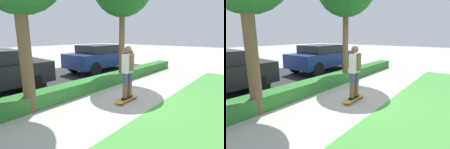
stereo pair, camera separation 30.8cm
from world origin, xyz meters
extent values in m
plane|color=#ADA89E|center=(0.00, 0.00, 0.00)|extent=(60.00, 60.00, 0.00)
cube|color=#2D2D30|center=(0.00, 4.20, 0.00)|extent=(12.57, 5.00, 0.01)
cube|color=#2D702D|center=(0.00, 1.60, 0.22)|extent=(12.57, 0.60, 0.45)
cube|color=gold|center=(-0.18, -0.13, 0.09)|extent=(0.99, 0.24, 0.02)
cylinder|color=red|center=(0.16, -0.22, 0.04)|extent=(0.08, 0.04, 0.08)
cylinder|color=red|center=(0.16, -0.04, 0.04)|extent=(0.08, 0.04, 0.08)
cylinder|color=red|center=(-0.52, -0.22, 0.04)|extent=(0.08, 0.04, 0.08)
cylinder|color=red|center=(-0.52, -0.04, 0.04)|extent=(0.08, 0.04, 0.08)
cube|color=black|center=(-0.30, -0.13, 0.13)|extent=(0.26, 0.09, 0.07)
cylinder|color=brown|center=(-0.30, -0.13, 0.55)|extent=(0.15, 0.15, 0.77)
cylinder|color=#3D4766|center=(-0.30, -0.13, 0.78)|extent=(0.17, 0.17, 0.31)
cube|color=black|center=(-0.06, -0.13, 0.13)|extent=(0.26, 0.09, 0.07)
cylinder|color=brown|center=(-0.06, -0.13, 0.55)|extent=(0.15, 0.15, 0.77)
cylinder|color=#3D4766|center=(-0.06, -0.13, 0.78)|extent=(0.17, 0.17, 0.31)
cube|color=silver|center=(-0.18, -0.13, 1.22)|extent=(0.37, 0.20, 0.57)
cylinder|color=brown|center=(-0.18, -0.28, 1.28)|extent=(0.12, 0.12, 0.54)
cylinder|color=brown|center=(-0.18, 0.02, 1.28)|extent=(0.12, 0.12, 0.54)
sphere|color=brown|center=(-0.18, -0.13, 1.65)|extent=(0.22, 0.22, 0.22)
cylinder|color=brown|center=(-2.53, 1.44, 1.54)|extent=(0.31, 0.31, 3.07)
cylinder|color=brown|center=(1.66, 1.52, 1.69)|extent=(0.25, 0.25, 3.38)
cylinder|color=black|center=(-1.58, 2.97, 0.33)|extent=(0.66, 0.24, 0.66)
cylinder|color=black|center=(-1.58, 4.79, 0.33)|extent=(0.66, 0.24, 0.66)
cube|color=navy|center=(2.74, 3.93, 0.74)|extent=(4.09, 1.91, 0.73)
cube|color=black|center=(2.61, 3.93, 1.32)|extent=(2.13, 1.66, 0.42)
cylinder|color=black|center=(3.99, 3.07, 0.38)|extent=(0.75, 0.22, 0.75)
cylinder|color=black|center=(3.99, 4.78, 0.38)|extent=(0.75, 0.22, 0.75)
cylinder|color=black|center=(1.48, 3.07, 0.38)|extent=(0.75, 0.22, 0.75)
cylinder|color=black|center=(1.48, 4.78, 0.38)|extent=(0.75, 0.22, 0.75)
camera|label=1|loc=(-4.49, -3.20, 2.07)|focal=28.00mm
camera|label=2|loc=(-4.68, -2.96, 2.07)|focal=28.00mm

